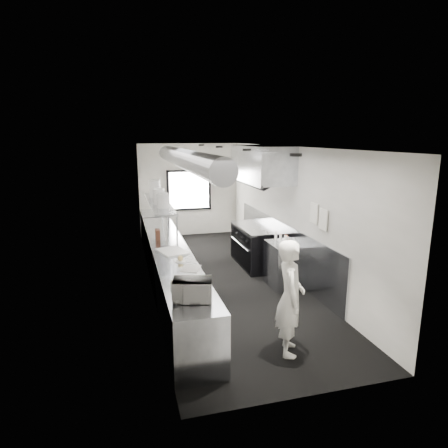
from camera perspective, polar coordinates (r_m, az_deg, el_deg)
floor at (r=8.41m, az=-0.31°, el=-8.09°), size 3.00×8.00×0.01m
ceiling at (r=7.86m, az=-0.33°, el=11.36°), size 3.00×8.00×0.01m
wall_back at (r=11.88m, az=-5.20°, el=5.02°), size 3.00×0.02×2.80m
wall_front at (r=4.41m, az=13.05°, el=-8.80°), size 3.00×0.02×2.80m
wall_left at (r=7.78m, az=-11.07°, el=0.71°), size 0.02×8.00×2.80m
wall_right at (r=8.51m, az=9.51°, el=1.81°), size 0.02×8.00×2.80m
wall_cladding at (r=8.97m, az=8.41°, el=-3.18°), size 0.03×5.50×1.10m
hvac_duct at (r=8.11m, az=-5.91°, el=9.57°), size 0.40×6.40×0.40m
service_window at (r=11.84m, az=-5.18°, el=5.00°), size 1.36×0.05×1.25m
exhaust_hood at (r=8.87m, az=5.47°, el=8.82°), size 0.81×2.20×0.88m
prep_counter at (r=7.59m, az=-7.84°, el=-6.94°), size 0.70×6.00×0.90m
pass_shelf at (r=8.76m, az=-9.56°, el=3.01°), size 0.45×3.00×0.68m
range at (r=9.19m, az=4.87°, el=-3.22°), size 0.88×1.60×0.94m
bottle_station at (r=7.99m, az=9.02°, el=-5.95°), size 0.65×0.80×0.90m
far_work_table at (r=11.13m, az=-10.24°, el=-0.64°), size 0.70×1.20×0.90m
notice_sheet_a at (r=7.40m, az=13.16°, el=1.58°), size 0.02×0.28×0.38m
notice_sheet_b at (r=7.11m, az=14.45°, el=0.65°), size 0.02×0.28×0.38m
line_cook at (r=5.50m, az=9.76°, el=-10.67°), size 0.56×0.69×1.65m
microwave at (r=5.13m, az=-4.71°, el=-9.66°), size 0.54×0.46×0.28m
deli_tub_a at (r=5.60m, az=-7.29°, el=-8.78°), size 0.13×0.13×0.09m
deli_tub_b at (r=5.51m, az=-6.74°, el=-9.12°), size 0.17×0.17×0.10m
newspaper at (r=6.33m, az=-4.96°, el=-6.55°), size 0.40×0.44×0.01m
small_plate at (r=6.69m, az=-6.46°, el=-5.50°), size 0.19×0.19×0.01m
pastry at (r=6.67m, az=-6.47°, el=-5.05°), size 0.10×0.10×0.10m
cutting_board at (r=7.28m, az=-7.63°, el=-3.98°), size 0.60×0.70×0.02m
knife_block at (r=8.14m, az=-9.78°, el=-1.54°), size 0.09×0.20×0.21m
plate_stack_a at (r=7.99m, az=-8.99°, el=3.44°), size 0.31×0.31×0.30m
plate_stack_b at (r=8.46m, az=-9.61°, el=4.02°), size 0.31×0.31×0.32m
plate_stack_c at (r=8.83m, az=-9.65°, el=4.30°), size 0.28×0.28×0.30m
plate_stack_d at (r=9.45m, az=-10.22°, el=5.18°), size 0.36×0.36×0.41m
squeeze_bottle_a at (r=7.53m, az=9.65°, el=-2.92°), size 0.06×0.06×0.16m
squeeze_bottle_b at (r=7.68m, az=9.32°, el=-2.51°), size 0.07×0.07×0.19m
squeeze_bottle_c at (r=7.81m, az=9.08°, el=-2.28°), size 0.08×0.08×0.17m
squeeze_bottle_d at (r=7.90m, az=8.37°, el=-2.11°), size 0.06×0.06×0.16m
squeeze_bottle_e at (r=8.09m, az=7.67°, el=-1.73°), size 0.07×0.07×0.17m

